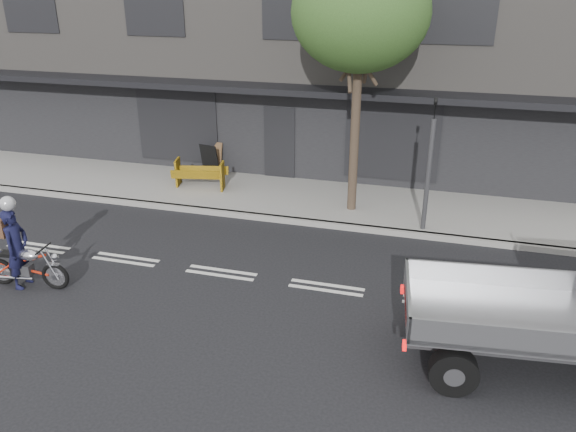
{
  "coord_description": "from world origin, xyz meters",
  "views": [
    {
      "loc": [
        4.42,
        -10.21,
        6.07
      ],
      "look_at": [
        1.41,
        0.5,
        1.34
      ],
      "focal_mm": 35.0,
      "sensor_mm": 36.0,
      "label": 1
    }
  ],
  "objects_px": {
    "motorcycle": "(26,265)",
    "construction_barrier": "(197,176)",
    "traffic_light_pole": "(428,173)",
    "sandwich_board": "(210,160)",
    "rider": "(17,249)",
    "street_tree": "(361,13)"
  },
  "relations": [
    {
      "from": "construction_barrier",
      "to": "rider",
      "type": "bearing_deg",
      "value": -102.19
    },
    {
      "from": "rider",
      "to": "construction_barrier",
      "type": "xyz_separation_m",
      "value": [
        1.31,
        6.08,
        -0.28
      ]
    },
    {
      "from": "traffic_light_pole",
      "to": "motorcycle",
      "type": "height_order",
      "value": "traffic_light_pole"
    },
    {
      "from": "rider",
      "to": "traffic_light_pole",
      "type": "bearing_deg",
      "value": -64.27
    },
    {
      "from": "motorcycle",
      "to": "sandwich_board",
      "type": "height_order",
      "value": "sandwich_board"
    },
    {
      "from": "construction_barrier",
      "to": "sandwich_board",
      "type": "height_order",
      "value": "sandwich_board"
    },
    {
      "from": "traffic_light_pole",
      "to": "street_tree",
      "type": "bearing_deg",
      "value": 156.97
    },
    {
      "from": "street_tree",
      "to": "construction_barrier",
      "type": "bearing_deg",
      "value": 177.18
    },
    {
      "from": "sandwich_board",
      "to": "street_tree",
      "type": "bearing_deg",
      "value": -5.81
    },
    {
      "from": "rider",
      "to": "sandwich_board",
      "type": "height_order",
      "value": "rider"
    },
    {
      "from": "traffic_light_pole",
      "to": "rider",
      "type": "relative_size",
      "value": 2.01
    },
    {
      "from": "traffic_light_pole",
      "to": "motorcycle",
      "type": "distance_m",
      "value": 9.43
    },
    {
      "from": "rider",
      "to": "construction_barrier",
      "type": "distance_m",
      "value": 6.22
    },
    {
      "from": "rider",
      "to": "sandwich_board",
      "type": "distance_m",
      "value": 7.62
    },
    {
      "from": "rider",
      "to": "street_tree",
      "type": "bearing_deg",
      "value": -52.11
    },
    {
      "from": "traffic_light_pole",
      "to": "sandwich_board",
      "type": "relative_size",
      "value": 3.51
    },
    {
      "from": "street_tree",
      "to": "construction_barrier",
      "type": "xyz_separation_m",
      "value": [
        -4.76,
        0.23,
        -4.69
      ]
    },
    {
      "from": "rider",
      "to": "sandwich_board",
      "type": "relative_size",
      "value": 1.75
    },
    {
      "from": "traffic_light_pole",
      "to": "sandwich_board",
      "type": "bearing_deg",
      "value": 159.94
    },
    {
      "from": "motorcycle",
      "to": "construction_barrier",
      "type": "xyz_separation_m",
      "value": [
        1.16,
        6.08,
        0.09
      ]
    },
    {
      "from": "motorcycle",
      "to": "construction_barrier",
      "type": "height_order",
      "value": "construction_barrier"
    },
    {
      "from": "street_tree",
      "to": "motorcycle",
      "type": "distance_m",
      "value": 9.59
    }
  ]
}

